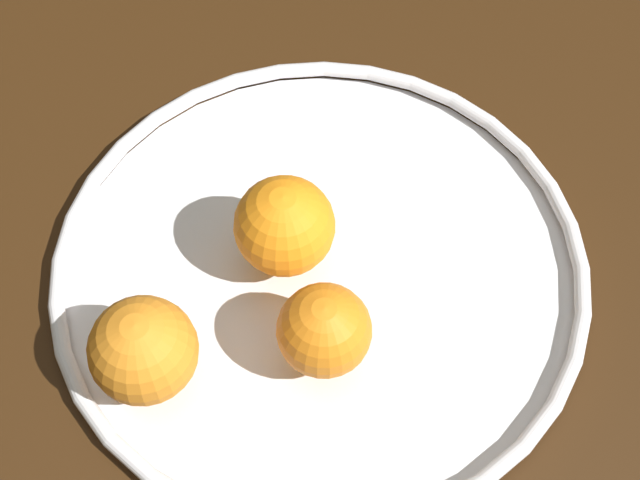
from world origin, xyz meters
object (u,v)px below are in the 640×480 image
Objects in this scene: orange_center at (143,350)px; orange_back_right at (324,331)px; fruit_bowl at (320,268)px; orange_front_left at (284,226)px.

orange_center is 1.13× the size of orange_back_right.
orange_center is at bearing 76.45° from orange_back_right.
orange_front_left is at bearing 51.26° from fruit_bowl.
orange_front_left is 13.17cm from orange_center.
fruit_bowl is at bearing -128.74° from orange_front_left.
orange_front_left and orange_center have the same top height.
orange_center reaches higher than fruit_bowl.
orange_center is (-4.01, 13.94, 4.52)cm from fruit_bowl.
fruit_bowl is 5.48× the size of orange_center.
orange_front_left is 1.00× the size of orange_center.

